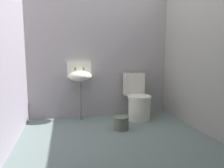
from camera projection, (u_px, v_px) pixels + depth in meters
name	position (u px, v px, depth m)	size (l,w,h in m)	color
ground_plane	(117.00, 144.00, 2.65)	(2.92, 2.81, 0.08)	slate
wall_back	(100.00, 55.00, 3.71)	(2.92, 0.10, 2.23)	#999496
wall_left	(2.00, 53.00, 2.30)	(0.10, 2.61, 2.23)	#968D9D
wall_right	(206.00, 54.00, 2.89)	(0.10, 2.61, 2.23)	#9A9B92
toilet_near_wall	(138.00, 100.00, 3.56)	(0.40, 0.59, 0.78)	silver
sink	(80.00, 76.00, 3.47)	(0.42, 0.35, 0.99)	#626756
bucket	(121.00, 123.00, 3.05)	(0.24, 0.24, 0.20)	#626756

